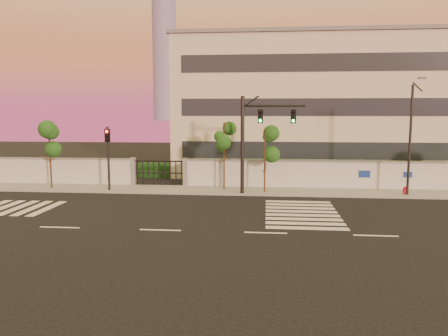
{
  "coord_description": "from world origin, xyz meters",
  "views": [
    {
      "loc": [
        4.98,
        -19.85,
        5.57
      ],
      "look_at": [
        2.48,
        6.0,
        2.26
      ],
      "focal_mm": 35.0,
      "sensor_mm": 36.0,
      "label": 1
    }
  ],
  "objects": [
    {
      "name": "traffic_signal_secondary",
      "position": [
        -5.97,
        9.47,
        2.92
      ],
      "size": [
        0.36,
        0.34,
        4.6
      ],
      "rotation": [
        0.0,
        0.0,
        -0.18
      ],
      "color": "black",
      "rests_on": "ground"
    },
    {
      "name": "street_tree_e",
      "position": [
        4.93,
        9.96,
        3.32
      ],
      "size": [
        1.44,
        1.15,
        4.52
      ],
      "color": "#382314",
      "rests_on": "ground"
    },
    {
      "name": "perimeter_wall",
      "position": [
        0.1,
        12.0,
        1.07
      ],
      "size": [
        60.0,
        0.36,
        2.2
      ],
      "color": "#B9BCC1",
      "rests_on": "ground"
    },
    {
      "name": "road_markings",
      "position": [
        -1.58,
        3.76,
        0.01
      ],
      "size": [
        57.0,
        7.62,
        0.02
      ],
      "color": "silver",
      "rests_on": "ground"
    },
    {
      "name": "sidewalk",
      "position": [
        0.0,
        10.5,
        0.07
      ],
      "size": [
        60.0,
        3.0,
        0.15
      ],
      "primitive_type": "cube",
      "color": "gray",
      "rests_on": "ground"
    },
    {
      "name": "institutional_building",
      "position": [
        9.0,
        21.99,
        6.16
      ],
      "size": [
        24.4,
        12.4,
        12.25
      ],
      "color": "beige",
      "rests_on": "ground"
    },
    {
      "name": "fire_hydrant",
      "position": [
        14.22,
        9.81,
        0.34
      ],
      "size": [
        0.26,
        0.26,
        0.68
      ],
      "rotation": [
        0.0,
        0.0,
        0.04
      ],
      "color": "red",
      "rests_on": "ground"
    },
    {
      "name": "streetlight_east",
      "position": [
        14.36,
        9.58,
        4.17
      ],
      "size": [
        0.46,
        1.86,
        7.72
      ],
      "color": "black",
      "rests_on": "ground"
    },
    {
      "name": "street_tree_c",
      "position": [
        -10.45,
        10.0,
        3.6
      ],
      "size": [
        1.56,
        1.24,
        4.89
      ],
      "color": "#382314",
      "rests_on": "ground"
    },
    {
      "name": "street_tree_d",
      "position": [
        2.05,
        10.66,
        3.59
      ],
      "size": [
        1.43,
        1.14,
        4.88
      ],
      "color": "#382314",
      "rests_on": "ground"
    },
    {
      "name": "ground",
      "position": [
        0.0,
        0.0,
        0.0
      ],
      "size": [
        120.0,
        120.0,
        0.0
      ],
      "primitive_type": "plane",
      "color": "black",
      "rests_on": "ground"
    },
    {
      "name": "hedge_row",
      "position": [
        1.17,
        14.74,
        0.82
      ],
      "size": [
        41.0,
        4.25,
        1.8
      ],
      "color": "black",
      "rests_on": "ground"
    },
    {
      "name": "distant_skyscraper",
      "position": [
        -65.0,
        280.0,
        61.98
      ],
      "size": [
        16.0,
        16.0,
        118.0
      ],
      "color": "slate",
      "rests_on": "ground"
    },
    {
      "name": "traffic_signal_main",
      "position": [
        4.24,
        9.21,
        4.21
      ],
      "size": [
        4.21,
        0.68,
        6.66
      ],
      "rotation": [
        0.0,
        0.0,
        -0.12
      ],
      "color": "black",
      "rests_on": "ground"
    }
  ]
}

